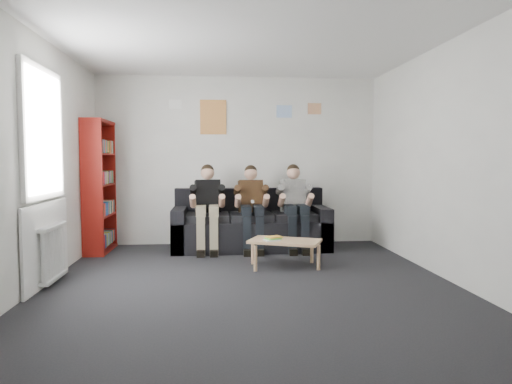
{
  "coord_description": "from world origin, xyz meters",
  "views": [
    {
      "loc": [
        -0.37,
        -4.92,
        1.36
      ],
      "look_at": [
        0.18,
        1.3,
        0.92
      ],
      "focal_mm": 32.0,
      "sensor_mm": 36.0,
      "label": 1
    }
  ],
  "objects_px": {
    "sofa": "(251,227)",
    "person_right": "(295,206)",
    "bookshelf": "(100,186)",
    "coffee_table": "(285,243)",
    "person_left": "(208,207)",
    "person_middle": "(252,207)"
  },
  "relations": [
    {
      "from": "person_middle",
      "to": "person_right",
      "type": "relative_size",
      "value": 0.99
    },
    {
      "from": "bookshelf",
      "to": "person_middle",
      "type": "xyz_separation_m",
      "value": [
        2.24,
        -0.15,
        -0.32
      ]
    },
    {
      "from": "bookshelf",
      "to": "person_middle",
      "type": "height_order",
      "value": "bookshelf"
    },
    {
      "from": "bookshelf",
      "to": "person_middle",
      "type": "bearing_deg",
      "value": -2.83
    },
    {
      "from": "sofa",
      "to": "bookshelf",
      "type": "distance_m",
      "value": 2.34
    },
    {
      "from": "person_left",
      "to": "person_middle",
      "type": "relative_size",
      "value": 1.01
    },
    {
      "from": "bookshelf",
      "to": "coffee_table",
      "type": "xyz_separation_m",
      "value": [
        2.58,
        -1.24,
        -0.67
      ]
    },
    {
      "from": "sofa",
      "to": "person_left",
      "type": "bearing_deg",
      "value": -162.74
    },
    {
      "from": "sofa",
      "to": "person_right",
      "type": "relative_size",
      "value": 1.81
    },
    {
      "from": "sofa",
      "to": "coffee_table",
      "type": "xyz_separation_m",
      "value": [
        0.34,
        -1.29,
        -0.02
      ]
    },
    {
      "from": "coffee_table",
      "to": "person_left",
      "type": "bearing_deg",
      "value": 132.41
    },
    {
      "from": "sofa",
      "to": "person_right",
      "type": "xyz_separation_m",
      "value": [
        0.66,
        -0.2,
        0.33
      ]
    },
    {
      "from": "sofa",
      "to": "bookshelf",
      "type": "bearing_deg",
      "value": -178.67
    },
    {
      "from": "person_left",
      "to": "person_right",
      "type": "height_order",
      "value": "person_right"
    },
    {
      "from": "coffee_table",
      "to": "person_left",
      "type": "xyz_separation_m",
      "value": [
        -0.99,
        1.09,
        0.35
      ]
    },
    {
      "from": "person_right",
      "to": "coffee_table",
      "type": "bearing_deg",
      "value": -112.65
    },
    {
      "from": "bookshelf",
      "to": "person_right",
      "type": "height_order",
      "value": "bookshelf"
    },
    {
      "from": "coffee_table",
      "to": "person_middle",
      "type": "xyz_separation_m",
      "value": [
        -0.34,
        1.09,
        0.35
      ]
    },
    {
      "from": "person_left",
      "to": "sofa",
      "type": "bearing_deg",
      "value": 7.71
    },
    {
      "from": "person_middle",
      "to": "person_right",
      "type": "xyz_separation_m",
      "value": [
        0.66,
        -0.0,
        0.0
      ]
    },
    {
      "from": "coffee_table",
      "to": "sofa",
      "type": "bearing_deg",
      "value": 104.62
    },
    {
      "from": "sofa",
      "to": "person_left",
      "type": "xyz_separation_m",
      "value": [
        -0.66,
        -0.2,
        0.33
      ]
    }
  ]
}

